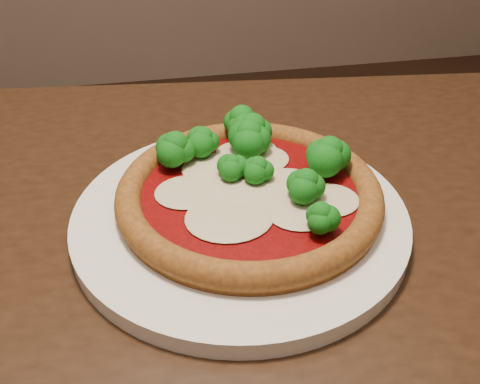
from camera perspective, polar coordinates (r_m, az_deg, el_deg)
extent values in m
cube|color=black|center=(0.55, -7.36, -6.25)|extent=(1.38, 0.88, 0.04)
cylinder|color=silver|center=(0.54, 0.00, -2.66)|extent=(0.34, 0.34, 0.02)
cylinder|color=brown|center=(0.55, 0.97, -0.59)|extent=(0.26, 0.26, 0.01)
torus|color=brown|center=(0.54, 0.98, 0.01)|extent=(0.27, 0.27, 0.03)
cylinder|color=#700505|center=(0.54, 0.98, 0.05)|extent=(0.22, 0.22, 0.00)
ellipsoid|color=beige|center=(0.60, 0.01, 4.29)|extent=(0.05, 0.05, 0.00)
ellipsoid|color=beige|center=(0.51, 6.51, -2.07)|extent=(0.07, 0.06, 0.01)
ellipsoid|color=beige|center=(0.50, -1.15, -2.70)|extent=(0.08, 0.08, 0.01)
ellipsoid|color=beige|center=(0.54, -5.64, 0.02)|extent=(0.07, 0.06, 0.01)
ellipsoid|color=beige|center=(0.59, 2.10, 3.56)|extent=(0.07, 0.06, 0.01)
ellipsoid|color=beige|center=(0.57, -2.75, 2.54)|extent=(0.07, 0.06, 0.01)
ellipsoid|color=beige|center=(0.55, 5.02, 0.73)|extent=(0.07, 0.06, 0.01)
ellipsoid|color=beige|center=(0.54, 0.70, 0.67)|extent=(0.10, 0.09, 0.01)
ellipsoid|color=beige|center=(0.53, 9.35, -0.82)|extent=(0.06, 0.06, 0.01)
ellipsoid|color=beige|center=(0.61, 1.61, 4.65)|extent=(0.05, 0.04, 0.00)
ellipsoid|color=#15841A|center=(0.58, 0.98, 6.02)|extent=(0.05, 0.05, 0.04)
ellipsoid|color=#15841A|center=(0.48, 8.62, -2.43)|extent=(0.04, 0.04, 0.03)
ellipsoid|color=#15841A|center=(0.52, 7.06, 0.97)|extent=(0.04, 0.04, 0.04)
ellipsoid|color=#15841A|center=(0.54, 1.96, 2.61)|extent=(0.04, 0.04, 0.03)
ellipsoid|color=#15841A|center=(0.57, -6.89, 4.87)|extent=(0.05, 0.05, 0.04)
ellipsoid|color=#15841A|center=(0.59, -3.99, 5.66)|extent=(0.04, 0.04, 0.03)
ellipsoid|color=#15841A|center=(0.62, 0.19, 7.69)|extent=(0.05, 0.05, 0.04)
ellipsoid|color=#15841A|center=(0.60, 1.35, 6.79)|extent=(0.05, 0.05, 0.04)
ellipsoid|color=#15841A|center=(0.55, -0.86, 2.89)|extent=(0.03, 0.03, 0.03)
ellipsoid|color=#15841A|center=(0.56, 9.47, 4.17)|extent=(0.05, 0.05, 0.04)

